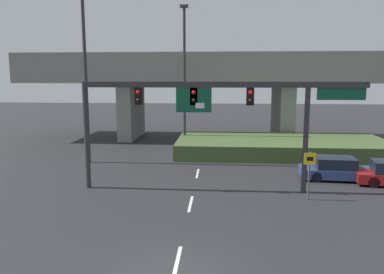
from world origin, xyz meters
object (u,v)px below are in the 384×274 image
highway_light_pole_far (184,74)px  highway_light_pole_near (84,35)px  signal_gantry (213,103)px  speed_limit_sign (309,169)px  parked_sedan_near_right (337,169)px

highway_light_pole_far → highway_light_pole_near: bearing=-138.2°
signal_gantry → highway_light_pole_far: 12.74m
speed_limit_sign → highway_light_pole_near: highway_light_pole_near is taller
speed_limit_sign → parked_sedan_near_right: speed_limit_sign is taller
parked_sedan_near_right → speed_limit_sign: bearing=-118.8°
speed_limit_sign → highway_light_pole_near: 18.00m
highway_light_pole_far → parked_sedan_near_right: highway_light_pole_far is taller
highway_light_pole_near → highway_light_pole_far: (6.64, 5.93, -2.76)m
signal_gantry → parked_sedan_near_right: (7.68, 2.83, -4.27)m
speed_limit_sign → signal_gantry: bearing=165.4°
signal_gantry → parked_sedan_near_right: signal_gantry is taller
signal_gantry → highway_light_pole_far: (-2.70, 12.34, 1.63)m
highway_light_pole_near → highway_light_pole_far: bearing=41.8°
speed_limit_sign → highway_light_pole_far: (-7.71, 13.64, 4.89)m
highway_light_pole_far → signal_gantry: bearing=-77.6°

